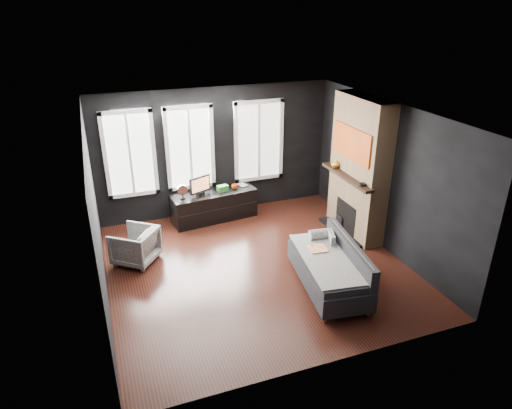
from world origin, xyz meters
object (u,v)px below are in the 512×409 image
object	(u,v)px
mug	(235,186)
mantel_vase	(336,164)
sofa	(329,266)
monitor	(200,184)
armchair	(135,244)
media_console	(214,206)
book	(239,181)

from	to	relation	value
mug	mantel_vase	world-z (taller)	mantel_vase
sofa	monitor	bearing A→B (deg)	121.95
armchair	mug	size ratio (longest dim) A/B	5.43
mantel_vase	sofa	bearing A→B (deg)	-120.28
armchair	mantel_vase	size ratio (longest dim) A/B	3.78
sofa	media_console	size ratio (longest dim) A/B	1.03
media_console	book	world-z (taller)	book
monitor	sofa	bearing A→B (deg)	-90.12
media_console	mug	bearing A→B (deg)	-4.28
armchair	mantel_vase	world-z (taller)	mantel_vase
monitor	mug	size ratio (longest dim) A/B	3.91
media_console	book	distance (m)	0.76
sofa	monitor	xyz separation A→B (m)	(-1.35, 3.04, 0.44)
armchair	monitor	size ratio (longest dim) A/B	1.39
monitor	book	distance (m)	0.93
monitor	mug	bearing A→B (deg)	-20.08
media_console	mug	xyz separation A→B (m)	(0.47, 0.02, 0.37)
monitor	book	bearing A→B (deg)	-13.02
monitor	book	world-z (taller)	monitor
armchair	monitor	distance (m)	1.95
armchair	media_console	size ratio (longest dim) A/B	0.39
sofa	media_console	distance (m)	3.24
monitor	mantel_vase	distance (m)	2.76
media_console	armchair	bearing A→B (deg)	-152.75
armchair	book	bearing A→B (deg)	157.15
mug	mantel_vase	bearing A→B (deg)	-31.23
book	armchair	bearing A→B (deg)	-150.50
mug	book	xyz separation A→B (m)	(0.15, 0.12, 0.04)
mantel_vase	mug	bearing A→B (deg)	148.77
mug	mantel_vase	xyz separation A→B (m)	(1.77, -1.07, 0.64)
monitor	mantel_vase	xyz separation A→B (m)	(2.52, -1.02, 0.48)
sofa	book	xyz separation A→B (m)	(-0.44, 3.21, 0.33)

